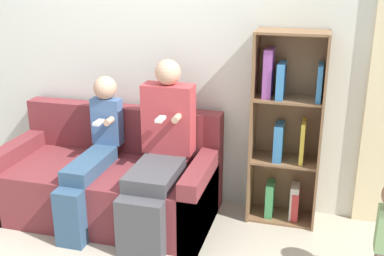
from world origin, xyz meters
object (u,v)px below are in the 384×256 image
Objects in this scene: child_seated at (92,153)px; bookshelf at (286,131)px; adult_seated at (160,149)px; couch at (109,182)px.

bookshelf is at bearing 16.89° from child_seated.
couch is at bearing 169.79° from adult_seated.
bookshelf is (1.37, 0.31, 0.46)m from couch.
child_seated is 1.51m from bookshelf.
child_seated is at bearing -118.07° from couch.
adult_seated is at bearing -156.12° from bookshelf.
bookshelf is at bearing 12.78° from couch.
couch is 0.32m from child_seated.
bookshelf is (1.44, 0.44, 0.17)m from child_seated.
couch is 1.48m from bookshelf.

